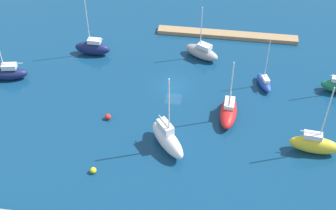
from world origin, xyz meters
name	(u,v)px	position (x,y,z in m)	size (l,w,h in m)	color
water	(174,86)	(0.00, 0.00, 0.00)	(160.00, 160.00, 0.00)	navy
pier_dock	(227,35)	(-7.40, -15.11, 0.35)	(24.34, 2.00, 0.70)	#997A56
sailboat_navy_along_channel	(8,73)	(25.69, 1.71, 1.11)	(6.40, 3.14, 8.70)	#141E4C
sailboat_red_off_beacon	(229,112)	(-8.56, 5.82, 1.09)	(2.61, 6.74, 9.89)	red
sailboat_gray_far_south	(202,52)	(-3.54, -8.17, 1.14)	(6.42, 4.78, 9.25)	gray
sailboat_white_east_end	(167,139)	(-0.88, 12.82, 1.58)	(6.08, 6.92, 11.78)	white
sailboat_blue_inner_mooring	(264,82)	(-13.62, -1.98, 0.79)	(2.90, 4.73, 8.11)	#2347B2
sailboat_yellow_lone_south	(315,144)	(-19.90, 10.91, 1.38)	(6.64, 2.39, 10.93)	yellow
sailboat_navy_near_pier	(93,48)	(14.42, -6.61, 1.27)	(5.92, 2.09, 11.63)	#141E4C
mooring_buoy_red	(108,117)	(8.22, 8.57, 0.43)	(0.86, 0.86, 0.86)	red
mooring_buoy_yellow	(93,170)	(7.69, 18.48, 0.41)	(0.81, 0.81, 0.81)	yellow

